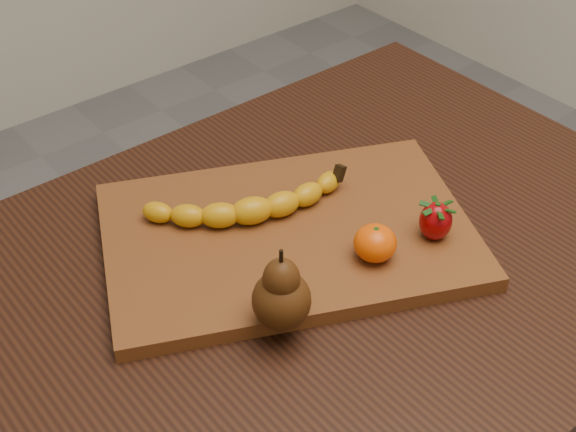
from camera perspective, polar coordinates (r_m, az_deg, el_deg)
table at (r=1.04m, az=1.30°, el=-7.24°), size 1.00×0.70×0.76m
cutting_board at (r=1.00m, az=-0.00°, el=-1.34°), size 0.53×0.46×0.02m
banana at (r=0.99m, az=-2.60°, el=0.38°), size 0.23×0.14×0.04m
pear at (r=0.84m, az=-0.47°, el=-5.13°), size 0.08×0.08×0.10m
mandarin at (r=0.94m, az=6.21°, el=-1.92°), size 0.07×0.07×0.04m
strawberry at (r=0.98m, az=10.47°, el=-0.27°), size 0.04×0.04×0.05m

